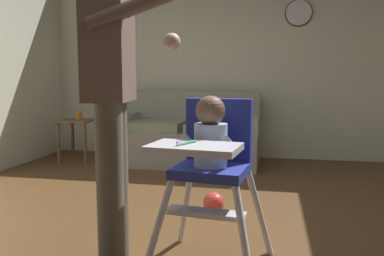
{
  "coord_description": "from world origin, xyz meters",
  "views": [
    {
      "loc": [
        0.71,
        -2.37,
        1.0
      ],
      "look_at": [
        0.32,
        -0.44,
        0.76
      ],
      "focal_mm": 36.96,
      "sensor_mm": 36.0,
      "label": 1
    }
  ],
  "objects_px": {
    "toy_ball": "(214,203)",
    "wall_clock": "(299,13)",
    "side_table": "(78,131)",
    "sippy_cup": "(79,116)",
    "high_chair": "(212,151)",
    "adult_standing": "(112,92)",
    "couch": "(188,135)"
  },
  "relations": [
    {
      "from": "toy_ball",
      "to": "wall_clock",
      "type": "relative_size",
      "value": 0.49
    },
    {
      "from": "side_table",
      "to": "sippy_cup",
      "type": "relative_size",
      "value": 5.2
    },
    {
      "from": "high_chair",
      "to": "side_table",
      "type": "height_order",
      "value": "high_chair"
    },
    {
      "from": "toy_ball",
      "to": "sippy_cup",
      "type": "bearing_deg",
      "value": 140.91
    },
    {
      "from": "toy_ball",
      "to": "adult_standing",
      "type": "bearing_deg",
      "value": -111.83
    },
    {
      "from": "high_chair",
      "to": "adult_standing",
      "type": "bearing_deg",
      "value": -72.81
    },
    {
      "from": "adult_standing",
      "to": "wall_clock",
      "type": "height_order",
      "value": "wall_clock"
    },
    {
      "from": "toy_ball",
      "to": "side_table",
      "type": "height_order",
      "value": "side_table"
    },
    {
      "from": "sippy_cup",
      "to": "couch",
      "type": "bearing_deg",
      "value": 10.14
    },
    {
      "from": "high_chair",
      "to": "sippy_cup",
      "type": "xyz_separation_m",
      "value": [
        -1.98,
        2.39,
        -0.07
      ]
    },
    {
      "from": "adult_standing",
      "to": "toy_ball",
      "type": "distance_m",
      "value": 1.35
    },
    {
      "from": "sippy_cup",
      "to": "high_chair",
      "type": "bearing_deg",
      "value": -50.32
    },
    {
      "from": "high_chair",
      "to": "adult_standing",
      "type": "relative_size",
      "value": 0.56
    },
    {
      "from": "high_chair",
      "to": "side_table",
      "type": "relative_size",
      "value": 1.79
    },
    {
      "from": "couch",
      "to": "side_table",
      "type": "relative_size",
      "value": 3.29
    },
    {
      "from": "high_chair",
      "to": "sippy_cup",
      "type": "distance_m",
      "value": 3.11
    },
    {
      "from": "couch",
      "to": "side_table",
      "type": "height_order",
      "value": "couch"
    },
    {
      "from": "adult_standing",
      "to": "couch",
      "type": "bearing_deg",
      "value": 83.38
    },
    {
      "from": "couch",
      "to": "high_chair",
      "type": "xyz_separation_m",
      "value": [
        0.69,
        -2.62,
        0.3
      ]
    },
    {
      "from": "adult_standing",
      "to": "side_table",
      "type": "distance_m",
      "value": 2.95
    },
    {
      "from": "couch",
      "to": "high_chair",
      "type": "height_order",
      "value": "high_chair"
    },
    {
      "from": "toy_ball",
      "to": "side_table",
      "type": "relative_size",
      "value": 0.31
    },
    {
      "from": "wall_clock",
      "to": "adult_standing",
      "type": "bearing_deg",
      "value": -108.83
    },
    {
      "from": "toy_ball",
      "to": "wall_clock",
      "type": "distance_m",
      "value": 2.9
    },
    {
      "from": "adult_standing",
      "to": "sippy_cup",
      "type": "bearing_deg",
      "value": 110.33
    },
    {
      "from": "sippy_cup",
      "to": "wall_clock",
      "type": "xyz_separation_m",
      "value": [
        2.57,
        0.71,
        1.24
      ]
    },
    {
      "from": "couch",
      "to": "side_table",
      "type": "bearing_deg",
      "value": -80.02
    },
    {
      "from": "couch",
      "to": "side_table",
      "type": "distance_m",
      "value": 1.34
    },
    {
      "from": "toy_ball",
      "to": "sippy_cup",
      "type": "distance_m",
      "value": 2.46
    },
    {
      "from": "couch",
      "to": "sippy_cup",
      "type": "xyz_separation_m",
      "value": [
        -1.3,
        -0.23,
        0.24
      ]
    },
    {
      "from": "toy_ball",
      "to": "wall_clock",
      "type": "height_order",
      "value": "wall_clock"
    },
    {
      "from": "side_table",
      "to": "high_chair",
      "type": "bearing_deg",
      "value": -50.03
    }
  ]
}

